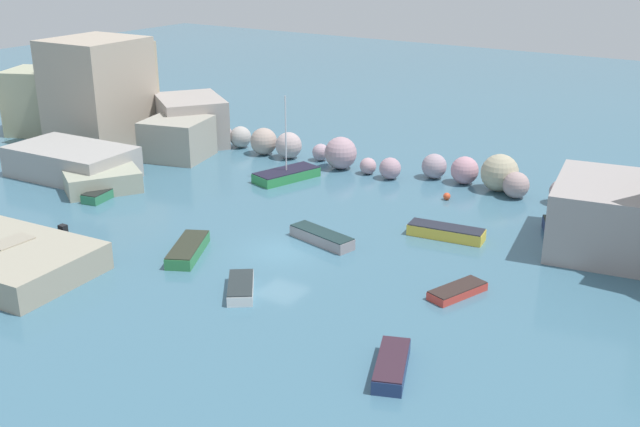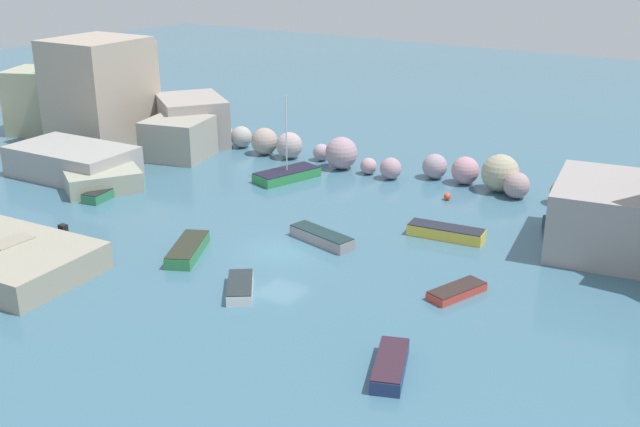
% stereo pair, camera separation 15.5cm
% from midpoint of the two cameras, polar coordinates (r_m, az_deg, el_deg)
% --- Properties ---
extents(cove_water, '(160.00, 160.00, 0.00)m').
position_cam_midpoint_polar(cove_water, '(42.40, -3.00, -2.83)').
color(cove_water, '#406C83').
rests_on(cove_water, ground).
extents(cliff_headland_left, '(24.69, 19.58, 8.58)m').
position_cam_midpoint_polar(cliff_headland_left, '(65.58, -16.17, 7.73)').
color(cliff_headland_left, '#A3A588').
rests_on(cliff_headland_left, ground).
extents(rock_breakwater, '(32.73, 3.89, 2.57)m').
position_cam_midpoint_polar(rock_breakwater, '(55.03, 6.47, 3.75)').
color(rock_breakwater, '#B09794').
rests_on(rock_breakwater, ground).
extents(channel_buoy, '(0.48, 0.48, 0.48)m').
position_cam_midpoint_polar(channel_buoy, '(50.97, 9.38, 1.28)').
color(channel_buoy, '#E04C28').
rests_on(channel_buoy, cove_water).
extents(moored_boat_0, '(3.26, 5.13, 6.04)m').
position_cam_midpoint_polar(moored_boat_0, '(54.44, -2.61, 2.94)').
color(moored_boat_0, '#2F8A48').
rests_on(moored_boat_0, cove_water).
extents(moored_boat_1, '(2.13, 3.35, 0.45)m').
position_cam_midpoint_polar(moored_boat_1, '(37.92, 10.12, -5.71)').
color(moored_boat_1, '#CE3F34').
rests_on(moored_boat_1, cove_water).
extents(moored_boat_2, '(1.82, 6.21, 1.54)m').
position_cam_midpoint_polar(moored_boat_2, '(43.36, -21.69, -2.97)').
color(moored_boat_2, white).
rests_on(moored_boat_2, cove_water).
extents(moored_boat_3, '(2.40, 3.76, 0.65)m').
position_cam_midpoint_polar(moored_boat_3, '(31.33, 5.23, -11.23)').
color(moored_boat_3, navy).
rests_on(moored_boat_3, cove_water).
extents(moored_boat_4, '(4.32, 2.11, 0.67)m').
position_cam_midpoint_polar(moored_boat_4, '(43.38, 0.03, -1.77)').
color(moored_boat_4, gray).
rests_on(moored_boat_4, cove_water).
extents(moored_boat_5, '(2.85, 3.24, 0.58)m').
position_cam_midpoint_polar(moored_boat_5, '(37.73, -6.07, -5.52)').
color(moored_boat_5, silver).
rests_on(moored_boat_5, cove_water).
extents(moored_boat_6, '(3.16, 4.43, 0.67)m').
position_cam_midpoint_polar(moored_boat_6, '(42.35, -9.95, -2.67)').
color(moored_boat_6, '#348548').
rests_on(moored_boat_6, cove_water).
extents(moored_boat_7, '(2.35, 3.26, 0.67)m').
position_cam_midpoint_polar(moored_boat_7, '(46.56, 17.13, -1.13)').
color(moored_boat_7, navy).
rests_on(moored_boat_7, cove_water).
extents(moored_boat_8, '(1.94, 4.32, 0.64)m').
position_cam_midpoint_polar(moored_boat_8, '(53.03, -15.67, 1.63)').
color(moored_boat_8, '#307D52').
rests_on(moored_boat_8, cove_water).
extents(moored_boat_9, '(4.52, 1.81, 0.70)m').
position_cam_midpoint_polar(moored_boat_9, '(44.64, 9.30, -1.37)').
color(moored_boat_9, yellow).
rests_on(moored_boat_9, cove_water).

